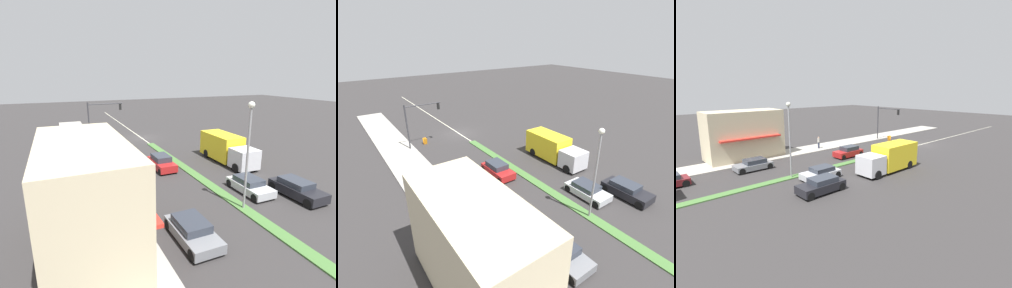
# 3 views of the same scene
# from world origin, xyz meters

# --- Properties ---
(ground_plane) EXTENTS (160.00, 160.00, 0.00)m
(ground_plane) POSITION_xyz_m (0.00, 18.00, 0.00)
(ground_plane) COLOR #333030
(sidewalk_right) EXTENTS (4.00, 73.00, 0.12)m
(sidewalk_right) POSITION_xyz_m (9.00, 18.50, 0.06)
(sidewalk_right) COLOR #A8A399
(sidewalk_right) RESTS_ON ground
(median_strip) EXTENTS (0.90, 46.00, 0.10)m
(median_strip) POSITION_xyz_m (0.00, 27.00, 0.05)
(median_strip) COLOR #477538
(median_strip) RESTS_ON ground
(lane_marking_center) EXTENTS (0.16, 60.00, 0.01)m
(lane_marking_center) POSITION_xyz_m (0.00, 0.00, 0.00)
(lane_marking_center) COLOR beige
(lane_marking_center) RESTS_ON ground
(building_corner_store) EXTENTS (4.84, 9.10, 5.92)m
(building_corner_store) POSITION_xyz_m (10.44, 23.85, 3.08)
(building_corner_store) COLOR #C6B793
(building_corner_store) RESTS_ON sidewalk_right
(traffic_signal_main) EXTENTS (4.59, 0.34, 5.60)m
(traffic_signal_main) POSITION_xyz_m (6.12, 1.69, 3.90)
(traffic_signal_main) COLOR #333338
(traffic_signal_main) RESTS_ON sidewalk_right
(street_lamp) EXTENTS (0.44, 0.44, 7.37)m
(street_lamp) POSITION_xyz_m (0.00, 23.42, 4.78)
(street_lamp) COLOR gray
(street_lamp) RESTS_ON median_strip
(pedestrian) EXTENTS (0.34, 0.34, 1.69)m
(pedestrian) POSITION_xyz_m (8.32, 13.86, 1.01)
(pedestrian) COLOR #282D42
(pedestrian) RESTS_ON sidewalk_right
(warning_aframe_sign) EXTENTS (0.45, 0.53, 0.84)m
(warning_aframe_sign) POSITION_xyz_m (5.42, 1.16, 0.43)
(warning_aframe_sign) COLOR orange
(warning_aframe_sign) RESTS_ON ground
(delivery_truck) EXTENTS (2.44, 7.50, 2.87)m
(delivery_truck) POSITION_xyz_m (-5.00, 14.28, 1.47)
(delivery_truck) COLOR silver
(delivery_truck) RESTS_ON ground
(sedan_silver) EXTENTS (1.86, 3.89, 1.20)m
(sedan_silver) POSITION_xyz_m (-2.20, 21.41, 0.59)
(sedan_silver) COLOR #B7BABF
(sedan_silver) RESTS_ON ground
(sedan_dark) EXTENTS (1.84, 4.19, 1.33)m
(sedan_dark) POSITION_xyz_m (-5.00, 23.47, 0.65)
(sedan_dark) COLOR black
(sedan_dark) RESTS_ON ground
(hatchback_red) EXTENTS (1.78, 3.88, 1.39)m
(hatchback_red) POSITION_xyz_m (2.20, 13.62, 0.66)
(hatchback_red) COLOR #AD1E1E
(hatchback_red) RESTS_ON ground
(suv_grey) EXTENTS (1.90, 3.93, 1.21)m
(suv_grey) POSITION_xyz_m (5.00, 25.14, 0.59)
(suv_grey) COLOR slate
(suv_grey) RESTS_ON ground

